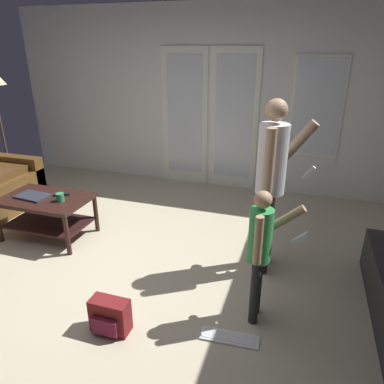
% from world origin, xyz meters
% --- Properties ---
extents(ground_plane, '(5.79, 5.45, 0.02)m').
position_xyz_m(ground_plane, '(0.00, 0.00, -0.01)').
color(ground_plane, '#BBB193').
extents(wall_back_with_doors, '(5.79, 0.09, 2.63)m').
position_xyz_m(wall_back_with_doors, '(0.07, 2.69, 1.28)').
color(wall_back_with_doors, silver).
rests_on(wall_back_with_doors, ground_plane).
extents(coffee_table, '(0.96, 0.62, 0.48)m').
position_xyz_m(coffee_table, '(-1.03, 0.47, 0.35)').
color(coffee_table, black).
rests_on(coffee_table, ground_plane).
extents(person_adult, '(0.51, 0.44, 1.64)m').
position_xyz_m(person_adult, '(1.39, 0.59, 0.98)').
color(person_adult, black).
rests_on(person_adult, ground_plane).
extents(person_child, '(0.43, 0.30, 1.10)m').
position_xyz_m(person_child, '(1.42, -0.14, 0.66)').
color(person_child, '#29262A').
rests_on(person_child, ground_plane).
extents(backpack, '(0.30, 0.18, 0.27)m').
position_xyz_m(backpack, '(0.38, -0.63, 0.13)').
color(backpack, maroon).
rests_on(backpack, ground_plane).
extents(loose_keyboard, '(0.45, 0.16, 0.02)m').
position_xyz_m(loose_keyboard, '(1.27, -0.44, 0.01)').
color(loose_keyboard, white).
rests_on(loose_keyboard, ground_plane).
extents(laptop_closed, '(0.38, 0.27, 0.02)m').
position_xyz_m(laptop_closed, '(-1.17, 0.44, 0.49)').
color(laptop_closed, '#2D2F39').
rests_on(laptop_closed, coffee_table).
extents(cup_near_edge, '(0.08, 0.08, 0.09)m').
position_xyz_m(cup_near_edge, '(-0.80, 0.44, 0.53)').
color(cup_near_edge, '#30834F').
rests_on(cup_near_edge, coffee_table).
extents(tv_remote_black, '(0.17, 0.13, 0.02)m').
position_xyz_m(tv_remote_black, '(-0.89, 0.58, 0.49)').
color(tv_remote_black, black).
rests_on(tv_remote_black, coffee_table).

